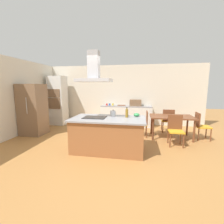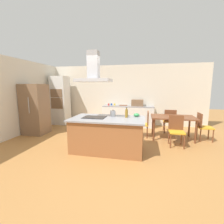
# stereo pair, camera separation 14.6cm
# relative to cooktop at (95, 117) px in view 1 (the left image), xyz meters

# --- Properties ---
(ground) EXTENTS (16.00, 16.00, 0.00)m
(ground) POSITION_rel_cooktop_xyz_m (0.37, 1.50, -0.91)
(ground) COLOR #AD753D
(wall_back) EXTENTS (7.20, 0.10, 2.70)m
(wall_back) POSITION_rel_cooktop_xyz_m (0.37, 3.25, 0.44)
(wall_back) COLOR beige
(wall_back) RESTS_ON ground
(wall_left) EXTENTS (0.10, 8.80, 2.70)m
(wall_left) POSITION_rel_cooktop_xyz_m (-3.08, 1.00, 0.44)
(wall_left) COLOR beige
(wall_left) RESTS_ON ground
(kitchen_island) EXTENTS (1.97, 1.11, 0.90)m
(kitchen_island) POSITION_rel_cooktop_xyz_m (0.37, 0.00, -0.45)
(kitchen_island) COLOR #995B33
(kitchen_island) RESTS_ON ground
(cooktop) EXTENTS (0.60, 0.44, 0.01)m
(cooktop) POSITION_rel_cooktop_xyz_m (0.00, 0.00, 0.00)
(cooktop) COLOR black
(cooktop) RESTS_ON kitchen_island
(tea_kettle) EXTENTS (0.20, 0.15, 0.18)m
(tea_kettle) POSITION_rel_cooktop_xyz_m (0.45, 0.31, 0.07)
(tea_kettle) COLOR silver
(tea_kettle) RESTS_ON kitchen_island
(olive_oil_bottle) EXTENTS (0.08, 0.08, 0.27)m
(olive_oil_bottle) POSITION_rel_cooktop_xyz_m (0.85, 0.17, 0.11)
(olive_oil_bottle) COLOR olive
(olive_oil_bottle) RESTS_ON kitchen_island
(mixing_bowl) EXTENTS (0.17, 0.17, 0.09)m
(mixing_bowl) POSITION_rel_cooktop_xyz_m (1.11, 0.37, 0.04)
(mixing_bowl) COLOR #33934C
(mixing_bowl) RESTS_ON kitchen_island
(back_counter) EXTENTS (2.22, 0.62, 0.90)m
(back_counter) POSITION_rel_cooktop_xyz_m (0.61, 2.88, -0.46)
(back_counter) COLOR silver
(back_counter) RESTS_ON ground
(countertop_microwave) EXTENTS (0.50, 0.38, 0.28)m
(countertop_microwave) POSITION_rel_cooktop_xyz_m (1.01, 2.88, 0.13)
(countertop_microwave) COLOR brown
(countertop_microwave) RESTS_ON back_counter
(coffee_mug_red) EXTENTS (0.08, 0.08, 0.09)m
(coffee_mug_red) POSITION_rel_cooktop_xyz_m (-0.26, 2.82, 0.04)
(coffee_mug_red) COLOR red
(coffee_mug_red) RESTS_ON back_counter
(coffee_mug_blue) EXTENTS (0.08, 0.08, 0.09)m
(coffee_mug_blue) POSITION_rel_cooktop_xyz_m (-0.15, 2.89, 0.04)
(coffee_mug_blue) COLOR #2D56B2
(coffee_mug_blue) RESTS_ON back_counter
(coffee_mug_yellow) EXTENTS (0.08, 0.08, 0.09)m
(coffee_mug_yellow) POSITION_rel_cooktop_xyz_m (-0.00, 2.89, 0.04)
(coffee_mug_yellow) COLOR gold
(coffee_mug_yellow) RESTS_ON back_counter
(cutting_board) EXTENTS (0.34, 0.24, 0.02)m
(cutting_board) POSITION_rel_cooktop_xyz_m (0.39, 2.93, 0.00)
(cutting_board) COLOR brown
(cutting_board) RESTS_ON back_counter
(wall_oven_stack) EXTENTS (0.70, 0.66, 2.20)m
(wall_oven_stack) POSITION_rel_cooktop_xyz_m (-2.53, 2.65, 0.20)
(wall_oven_stack) COLOR silver
(wall_oven_stack) RESTS_ON ground
(refrigerator) EXTENTS (0.80, 0.73, 1.82)m
(refrigerator) POSITION_rel_cooktop_xyz_m (-2.61, 1.00, 0.00)
(refrigerator) COLOR brown
(refrigerator) RESTS_ON ground
(dining_table) EXTENTS (1.40, 0.90, 0.75)m
(dining_table) POSITION_rel_cooktop_xyz_m (2.26, 1.43, -0.24)
(dining_table) COLOR brown
(dining_table) RESTS_ON ground
(chair_facing_island) EXTENTS (0.42, 0.42, 0.89)m
(chair_facing_island) POSITION_rel_cooktop_xyz_m (2.26, 0.77, -0.40)
(chair_facing_island) COLOR gold
(chair_facing_island) RESTS_ON ground
(chair_facing_back_wall) EXTENTS (0.42, 0.42, 0.89)m
(chair_facing_back_wall) POSITION_rel_cooktop_xyz_m (2.26, 2.10, -0.40)
(chair_facing_back_wall) COLOR gold
(chair_facing_back_wall) RESTS_ON ground
(chair_at_left_end) EXTENTS (0.42, 0.42, 0.89)m
(chair_at_left_end) POSITION_rel_cooktop_xyz_m (1.34, 1.43, -0.40)
(chair_at_left_end) COLOR gold
(chair_at_left_end) RESTS_ON ground
(chair_at_right_end) EXTENTS (0.42, 0.42, 0.89)m
(chair_at_right_end) POSITION_rel_cooktop_xyz_m (3.17, 1.43, -0.40)
(chair_at_right_end) COLOR gold
(chair_at_right_end) RESTS_ON ground
(range_hood) EXTENTS (0.90, 0.55, 0.78)m
(range_hood) POSITION_rel_cooktop_xyz_m (-0.00, 0.00, 1.20)
(range_hood) COLOR #ADADB2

